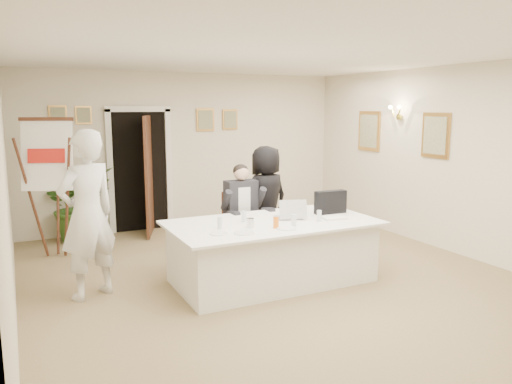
{
  "coord_description": "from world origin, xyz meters",
  "views": [
    {
      "loc": [
        -2.92,
        -5.31,
        2.18
      ],
      "look_at": [
        -0.02,
        0.6,
        1.06
      ],
      "focal_mm": 35.0,
      "sensor_mm": 36.0,
      "label": 1
    }
  ],
  "objects": [
    {
      "name": "standing_woman",
      "position": [
        0.5,
        1.3,
        0.81
      ],
      "size": [
        0.88,
        0.67,
        1.61
      ],
      "primitive_type": "imported",
      "rotation": [
        0.0,
        0.0,
        3.35
      ],
      "color": "black",
      "rests_on": "floor"
    },
    {
      "name": "wall_back",
      "position": [
        0.0,
        3.5,
        1.4
      ],
      "size": [
        6.0,
        0.1,
        2.8
      ],
      "primitive_type": "cube",
      "color": "white",
      "rests_on": "floor"
    },
    {
      "name": "glass_d",
      "position": [
        -0.39,
        0.17,
        0.84
      ],
      "size": [
        0.07,
        0.07,
        0.14
      ],
      "primitive_type": "cylinder",
      "rotation": [
        0.0,
        0.0,
        0.24
      ],
      "color": "silver",
      "rests_on": "conference_table"
    },
    {
      "name": "laptop",
      "position": [
        0.21,
        0.12,
        0.91
      ],
      "size": [
        0.45,
        0.46,
        0.28
      ],
      "primitive_type": null,
      "rotation": [
        0.0,
        0.0,
        -0.31
      ],
      "color": "#B7BABC",
      "rests_on": "conference_table"
    },
    {
      "name": "conference_table",
      "position": [
        -0.07,
        0.03,
        0.39
      ],
      "size": [
        2.58,
        1.38,
        0.78
      ],
      "color": "white",
      "rests_on": "floor"
    },
    {
      "name": "potted_palm",
      "position": [
        -2.0,
        3.18,
        0.61
      ],
      "size": [
        1.43,
        1.37,
        1.22
      ],
      "primitive_type": "imported",
      "rotation": [
        0.0,
        0.0,
        0.53
      ],
      "color": "#2C531B",
      "rests_on": "floor"
    },
    {
      "name": "floor",
      "position": [
        0.0,
        0.0,
        0.0
      ],
      "size": [
        7.0,
        7.0,
        0.0
      ],
      "primitive_type": "plane",
      "color": "brown",
      "rests_on": "ground"
    },
    {
      "name": "wall_left",
      "position": [
        -3.0,
        0.0,
        1.4
      ],
      "size": [
        0.1,
        7.0,
        2.8
      ],
      "primitive_type": "cube",
      "color": "white",
      "rests_on": "floor"
    },
    {
      "name": "wall_right",
      "position": [
        3.0,
        0.0,
        1.4
      ],
      "size": [
        0.1,
        7.0,
        2.8
      ],
      "primitive_type": "cube",
      "color": "white",
      "rests_on": "floor"
    },
    {
      "name": "pictures_right_wall",
      "position": [
        2.97,
        1.2,
        1.75
      ],
      "size": [
        0.06,
        2.2,
        0.8
      ],
      "primitive_type": null,
      "color": "#C38F42",
      "rests_on": "wall_right"
    },
    {
      "name": "plate_near",
      "position": [
        -0.1,
        -0.37,
        0.78
      ],
      "size": [
        0.24,
        0.24,
        0.01
      ],
      "primitive_type": "cylinder",
      "rotation": [
        0.0,
        0.0,
        -0.0
      ],
      "color": "white",
      "rests_on": "conference_table"
    },
    {
      "name": "steel_jug",
      "position": [
        -0.45,
        -0.12,
        0.83
      ],
      "size": [
        0.09,
        0.09,
        0.11
      ],
      "primitive_type": "cylinder",
      "rotation": [
        0.0,
        0.0,
        0.03
      ],
      "color": "silver",
      "rests_on": "conference_table"
    },
    {
      "name": "glass_c",
      "position": [
        0.46,
        -0.21,
        0.84
      ],
      "size": [
        0.07,
        0.07,
        0.14
      ],
      "primitive_type": "cylinder",
      "rotation": [
        0.0,
        0.0,
        0.24
      ],
      "color": "silver",
      "rests_on": "conference_table"
    },
    {
      "name": "plate_left",
      "position": [
        -0.9,
        -0.26,
        0.78
      ],
      "size": [
        0.22,
        0.22,
        0.01
      ],
      "primitive_type": "cylinder",
      "rotation": [
        0.0,
        0.0,
        0.14
      ],
      "color": "white",
      "rests_on": "conference_table"
    },
    {
      "name": "plate_mid",
      "position": [
        -0.63,
        -0.35,
        0.78
      ],
      "size": [
        0.28,
        0.28,
        0.01
      ],
      "primitive_type": "cylinder",
      "rotation": [
        0.0,
        0.0,
        -0.26
      ],
      "color": "white",
      "rests_on": "conference_table"
    },
    {
      "name": "laptop_bag",
      "position": [
        0.86,
        0.12,
        0.93
      ],
      "size": [
        0.44,
        0.14,
        0.31
      ],
      "primitive_type": "cube",
      "rotation": [
        0.0,
        0.0,
        -0.05
      ],
      "color": "black",
      "rests_on": "conference_table"
    },
    {
      "name": "paper_stack",
      "position": [
        0.7,
        -0.18,
        0.79
      ],
      "size": [
        0.31,
        0.24,
        0.03
      ],
      "primitive_type": "cube",
      "rotation": [
        0.0,
        0.0,
        -0.15
      ],
      "color": "white",
      "rests_on": "conference_table"
    },
    {
      "name": "glass_a",
      "position": [
        -0.8,
        -0.03,
        0.84
      ],
      "size": [
        0.07,
        0.07,
        0.14
      ],
      "primitive_type": "cylinder",
      "rotation": [
        0.0,
        0.0,
        -0.13
      ],
      "color": "silver",
      "rests_on": "conference_table"
    },
    {
      "name": "seated_man",
      "position": [
        -0.05,
        0.98,
        0.71
      ],
      "size": [
        0.72,
        0.75,
        1.41
      ],
      "primitive_type": null,
      "rotation": [
        0.0,
        0.0,
        0.21
      ],
      "color": "black",
      "rests_on": "floor"
    },
    {
      "name": "oj_glass",
      "position": [
        -0.19,
        -0.29,
        0.84
      ],
      "size": [
        0.07,
        0.07,
        0.13
      ],
      "primitive_type": "cylinder",
      "rotation": [
        0.0,
        0.0,
        -0.14
      ],
      "color": "orange",
      "rests_on": "conference_table"
    },
    {
      "name": "standing_man",
      "position": [
        -2.2,
        0.5,
        0.97
      ],
      "size": [
        0.84,
        0.72,
        1.94
      ],
      "primitive_type": "imported",
      "rotation": [
        0.0,
        0.0,
        3.58
      ],
      "color": "silver",
      "rests_on": "floor"
    },
    {
      "name": "glass_b",
      "position": [
        0.06,
        -0.28,
        0.84
      ],
      "size": [
        0.07,
        0.07,
        0.14
      ],
      "primitive_type": "cylinder",
      "rotation": [
        0.0,
        0.0,
        0.14
      ],
      "color": "silver",
      "rests_on": "conference_table"
    },
    {
      "name": "ceiling",
      "position": [
        0.0,
        0.0,
        2.8
      ],
      "size": [
        6.0,
        7.0,
        0.02
      ],
      "primitive_type": "cube",
      "color": "white",
      "rests_on": "wall_back"
    },
    {
      "name": "pictures_back_wall",
      "position": [
        -0.8,
        3.47,
        1.85
      ],
      "size": [
        3.4,
        0.06,
        0.8
      ],
      "primitive_type": null,
      "color": "#C38F42",
      "rests_on": "wall_back"
    },
    {
      "name": "wall_sconce",
      "position": [
        2.9,
        1.2,
        2.1
      ],
      "size": [
        0.2,
        0.3,
        0.24
      ],
      "primitive_type": null,
      "color": "gold",
      "rests_on": "wall_right"
    },
    {
      "name": "doorway",
      "position": [
        -0.88,
        3.32,
        1.04
      ],
      "size": [
        1.14,
        0.86,
        2.2
      ],
      "color": "black",
      "rests_on": "floor"
    },
    {
      "name": "flip_chart",
      "position": [
        -2.44,
        2.33,
        0.92
      ],
      "size": [
        0.72,
        0.55,
        2.0
      ],
      "color": "#321910",
      "rests_on": "floor"
    }
  ]
}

